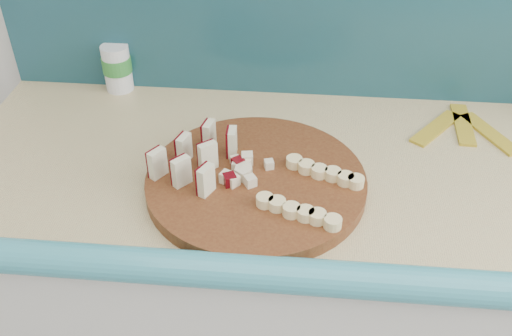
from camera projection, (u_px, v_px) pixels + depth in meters
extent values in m
cube|color=silver|center=(454.00, 325.00, 1.40)|extent=(2.20, 0.60, 0.88)
cube|color=tan|center=(502.00, 181.00, 1.12)|extent=(2.20, 0.60, 0.03)
cylinder|color=#431D0E|center=(256.00, 182.00, 1.08)|extent=(0.54, 0.54, 0.03)
cube|color=beige|center=(158.00, 163.00, 1.05)|extent=(0.03, 0.04, 0.06)
cube|color=#48050B|center=(154.00, 162.00, 1.06)|extent=(0.02, 0.03, 0.06)
cube|color=beige|center=(184.00, 149.00, 1.09)|extent=(0.03, 0.04, 0.06)
cube|color=#48050B|center=(180.00, 147.00, 1.09)|extent=(0.02, 0.03, 0.06)
cube|color=beige|center=(209.00, 135.00, 1.13)|extent=(0.03, 0.04, 0.06)
cube|color=#48050B|center=(205.00, 134.00, 1.13)|extent=(0.02, 0.03, 0.06)
cube|color=beige|center=(182.00, 172.00, 1.03)|extent=(0.03, 0.04, 0.06)
cube|color=#48050B|center=(177.00, 170.00, 1.04)|extent=(0.02, 0.03, 0.06)
cube|color=beige|center=(208.00, 156.00, 1.07)|extent=(0.03, 0.04, 0.06)
cube|color=#48050B|center=(204.00, 155.00, 1.07)|extent=(0.02, 0.03, 0.06)
cube|color=beige|center=(233.00, 142.00, 1.11)|extent=(0.03, 0.04, 0.06)
cube|color=#48050B|center=(228.00, 141.00, 1.11)|extent=(0.02, 0.03, 0.06)
cube|color=beige|center=(206.00, 180.00, 1.01)|extent=(0.03, 0.04, 0.06)
cube|color=#48050B|center=(202.00, 179.00, 1.02)|extent=(0.02, 0.03, 0.06)
cube|color=beige|center=(248.00, 170.00, 1.07)|extent=(0.02, 0.02, 0.02)
cube|color=beige|center=(253.00, 168.00, 1.07)|extent=(0.02, 0.02, 0.02)
cube|color=#48050B|center=(257.00, 165.00, 1.08)|extent=(0.02, 0.02, 0.02)
cube|color=beige|center=(248.00, 166.00, 1.08)|extent=(0.02, 0.02, 0.02)
cube|color=beige|center=(247.00, 162.00, 1.09)|extent=(0.02, 0.02, 0.02)
cube|color=beige|center=(242.00, 160.00, 1.09)|extent=(0.02, 0.02, 0.02)
cube|color=beige|center=(240.00, 165.00, 1.08)|extent=(0.02, 0.02, 0.02)
cube|color=beige|center=(235.00, 165.00, 1.08)|extent=(0.02, 0.02, 0.02)
cube|color=#48050B|center=(229.00, 168.00, 1.07)|extent=(0.02, 0.02, 0.02)
cube|color=beige|center=(237.00, 170.00, 1.07)|extent=(0.02, 0.02, 0.02)
cube|color=beige|center=(236.00, 174.00, 1.06)|extent=(0.02, 0.02, 0.02)
cube|color=beige|center=(243.00, 171.00, 1.06)|extent=(0.02, 0.02, 0.02)
cube|color=beige|center=(246.00, 174.00, 1.06)|extent=(0.02, 0.02, 0.02)
cube|color=beige|center=(252.00, 175.00, 1.05)|extent=(0.02, 0.02, 0.02)
cylinder|color=beige|center=(265.00, 200.00, 1.00)|extent=(0.03, 0.03, 0.02)
cylinder|color=beige|center=(278.00, 205.00, 0.99)|extent=(0.03, 0.03, 0.02)
cylinder|color=beige|center=(291.00, 209.00, 0.98)|extent=(0.03, 0.03, 0.02)
cylinder|color=beige|center=(304.00, 214.00, 0.97)|extent=(0.03, 0.03, 0.02)
cylinder|color=beige|center=(318.00, 218.00, 0.96)|extent=(0.03, 0.03, 0.02)
cylinder|color=beige|center=(331.00, 223.00, 0.95)|extent=(0.03, 0.03, 0.02)
cylinder|color=beige|center=(295.00, 163.00, 1.09)|extent=(0.03, 0.03, 0.02)
cylinder|color=beige|center=(307.00, 166.00, 1.08)|extent=(0.03, 0.03, 0.02)
cylinder|color=beige|center=(319.00, 170.00, 1.07)|extent=(0.03, 0.03, 0.02)
cylinder|color=beige|center=(332.00, 174.00, 1.06)|extent=(0.03, 0.03, 0.02)
cylinder|color=beige|center=(344.00, 178.00, 1.05)|extent=(0.03, 0.03, 0.02)
cylinder|color=beige|center=(357.00, 182.00, 1.04)|extent=(0.03, 0.03, 0.02)
cylinder|color=silver|center=(117.00, 68.00, 1.35)|extent=(0.07, 0.07, 0.11)
cylinder|color=#2E7F31|center=(117.00, 64.00, 1.34)|extent=(0.07, 0.07, 0.04)
cube|color=gold|center=(436.00, 128.00, 1.24)|extent=(0.13, 0.15, 0.01)
cube|color=gold|center=(463.00, 124.00, 1.25)|extent=(0.04, 0.17, 0.01)
cube|color=gold|center=(490.00, 133.00, 1.22)|extent=(0.11, 0.16, 0.01)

